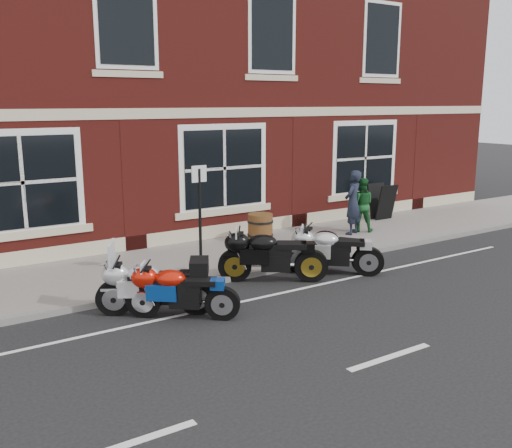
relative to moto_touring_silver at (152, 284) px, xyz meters
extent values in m
plane|color=black|center=(2.26, -0.51, -0.56)|extent=(80.00, 80.00, 0.00)
cube|color=slate|center=(2.26, 2.49, -0.50)|extent=(30.00, 3.00, 0.12)
cube|color=slate|center=(2.26, 0.91, -0.50)|extent=(30.00, 0.16, 0.12)
cube|color=maroon|center=(2.26, 9.99, 5.44)|extent=(24.00, 12.00, 12.00)
cylinder|color=black|center=(-0.56, 0.33, -0.24)|extent=(0.61, 0.43, 0.64)
cylinder|color=black|center=(0.68, -0.40, -0.24)|extent=(0.61, 0.43, 0.64)
cube|color=black|center=(0.01, -0.01, 0.10)|extent=(0.81, 0.61, 0.22)
ellipsoid|color=silver|center=(-0.12, 0.07, 0.22)|extent=(0.66, 0.59, 0.32)
cube|color=black|center=(0.36, -0.21, 0.18)|extent=(0.60, 0.50, 0.10)
cube|color=silver|center=(-0.55, 0.32, 0.59)|extent=(0.25, 0.38, 0.45)
cylinder|color=black|center=(-0.17, -0.04, -0.25)|extent=(0.56, 0.47, 0.61)
cylinder|color=black|center=(0.92, -0.89, -0.25)|extent=(0.56, 0.47, 0.61)
cube|color=black|center=(0.34, -0.43, 0.07)|extent=(0.74, 0.65, 0.21)
ellipsoid|color=#B31507|center=(0.23, -0.34, 0.19)|extent=(0.63, 0.60, 0.30)
cube|color=black|center=(0.64, -0.67, 0.15)|extent=(0.56, 0.52, 0.10)
cylinder|color=black|center=(2.20, 0.85, -0.21)|extent=(0.66, 0.51, 0.70)
cylinder|color=black|center=(3.51, -0.03, -0.21)|extent=(0.66, 0.51, 0.70)
cube|color=black|center=(2.81, 0.44, 0.16)|extent=(0.87, 0.70, 0.24)
ellipsoid|color=black|center=(2.67, 0.53, 0.30)|extent=(0.73, 0.67, 0.35)
cube|color=black|center=(3.17, 0.20, 0.25)|extent=(0.66, 0.57, 0.11)
cylinder|color=black|center=(3.70, 0.59, -0.23)|extent=(0.57, 0.53, 0.65)
cylinder|color=black|center=(4.81, -0.38, -0.23)|extent=(0.57, 0.53, 0.65)
cube|color=black|center=(4.22, 0.14, 0.11)|extent=(0.77, 0.72, 0.22)
ellipsoid|color=#B4B6BA|center=(4.10, 0.24, 0.24)|extent=(0.67, 0.65, 0.32)
cube|color=black|center=(4.52, -0.13, 0.19)|extent=(0.59, 0.57, 0.10)
cylinder|color=black|center=(4.08, 0.89, -0.25)|extent=(0.44, 0.59, 0.62)
cylinder|color=black|center=(4.84, -0.28, -0.25)|extent=(0.44, 0.59, 0.62)
cube|color=black|center=(4.43, 0.35, 0.08)|extent=(0.62, 0.77, 0.21)
ellipsoid|color=black|center=(4.35, 0.47, 0.20)|extent=(0.59, 0.64, 0.31)
cube|color=black|center=(4.64, 0.02, 0.16)|extent=(0.50, 0.58, 0.10)
imported|color=black|center=(6.86, 2.41, 0.44)|extent=(0.76, 0.66, 1.75)
imported|color=#164D20|center=(7.29, 2.54, 0.32)|extent=(0.93, 0.90, 1.50)
cylinder|color=#422911|center=(4.23, 2.99, -0.06)|extent=(0.64, 0.64, 0.74)
cylinder|color=black|center=(4.23, 2.99, -0.24)|extent=(0.67, 0.67, 0.05)
cylinder|color=black|center=(4.23, 2.99, 0.11)|extent=(0.67, 0.67, 0.05)
cylinder|color=black|center=(1.51, 1.04, 0.70)|extent=(0.06, 0.06, 2.27)
cube|color=silver|center=(1.51, 1.04, 1.73)|extent=(0.33, 0.04, 0.33)
camera|label=1|loc=(-3.62, -8.97, 3.13)|focal=40.00mm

